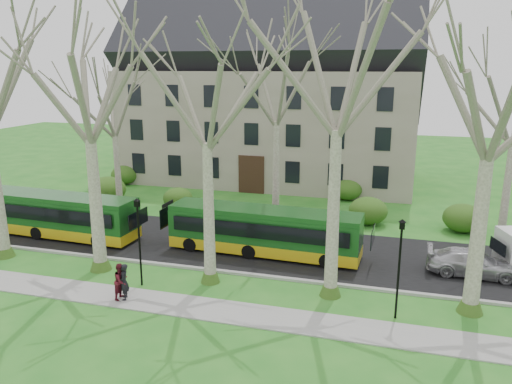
# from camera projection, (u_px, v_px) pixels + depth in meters

# --- Properties ---
(ground) EXTENTS (120.00, 120.00, 0.00)m
(ground) POSITION_uv_depth(u_px,v_px,m) (265.00, 291.00, 23.78)
(ground) COLOR #247020
(ground) RESTS_ON ground
(sidewalk) EXTENTS (70.00, 2.00, 0.06)m
(sidewalk) POSITION_uv_depth(u_px,v_px,m) (250.00, 315.00, 21.44)
(sidewalk) COLOR gray
(sidewalk) RESTS_ON ground
(road) EXTENTS (80.00, 8.00, 0.06)m
(road) POSITION_uv_depth(u_px,v_px,m) (290.00, 251.00, 28.90)
(road) COLOR black
(road) RESTS_ON ground
(curb) EXTENTS (80.00, 0.25, 0.14)m
(curb) POSITION_uv_depth(u_px,v_px,m) (273.00, 277.00, 25.16)
(curb) COLOR #A5A39E
(curb) RESTS_ON ground
(building) EXTENTS (26.50, 12.20, 16.00)m
(building) POSITION_uv_depth(u_px,v_px,m) (270.00, 92.00, 45.77)
(building) COLOR gray
(building) RESTS_ON ground
(tree_row_verge) EXTENTS (49.00, 7.00, 14.00)m
(tree_row_verge) POSITION_uv_depth(u_px,v_px,m) (268.00, 145.00, 22.34)
(tree_row_verge) COLOR gray
(tree_row_verge) RESTS_ON ground
(tree_row_far) EXTENTS (33.00, 7.00, 12.00)m
(tree_row_far) POSITION_uv_depth(u_px,v_px,m) (289.00, 135.00, 32.92)
(tree_row_far) COLOR gray
(tree_row_far) RESTS_ON ground
(lamp_row) EXTENTS (36.22, 0.22, 4.30)m
(lamp_row) POSITION_uv_depth(u_px,v_px,m) (260.00, 247.00, 22.22)
(lamp_row) COLOR black
(lamp_row) RESTS_ON ground
(hedges) EXTENTS (30.60, 8.60, 2.00)m
(hedges) POSITION_uv_depth(u_px,v_px,m) (253.00, 194.00, 37.83)
(hedges) COLOR #2A5317
(hedges) RESTS_ON ground
(bus_lead) EXTENTS (11.04, 2.75, 2.74)m
(bus_lead) POSITION_uv_depth(u_px,v_px,m) (54.00, 214.00, 31.14)
(bus_lead) COLOR #154C19
(bus_lead) RESTS_ON road
(bus_follow) EXTENTS (10.92, 2.71, 2.71)m
(bus_follow) POSITION_uv_depth(u_px,v_px,m) (264.00, 231.00, 28.10)
(bus_follow) COLOR #154C19
(bus_follow) RESTS_ON road
(sedan) EXTENTS (4.59, 1.98, 1.32)m
(sedan) POSITION_uv_depth(u_px,v_px,m) (473.00, 263.00, 25.32)
(sedan) COLOR #AEADB2
(sedan) RESTS_ON road
(pedestrian_a) EXTENTS (0.62, 0.73, 1.70)m
(pedestrian_a) POSITION_uv_depth(u_px,v_px,m) (124.00, 282.00, 22.64)
(pedestrian_a) COLOR black
(pedestrian_a) RESTS_ON sidewalk
(pedestrian_b) EXTENTS (0.68, 0.85, 1.69)m
(pedestrian_b) POSITION_uv_depth(u_px,v_px,m) (121.00, 281.00, 22.73)
(pedestrian_b) COLOR #55131F
(pedestrian_b) RESTS_ON sidewalk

